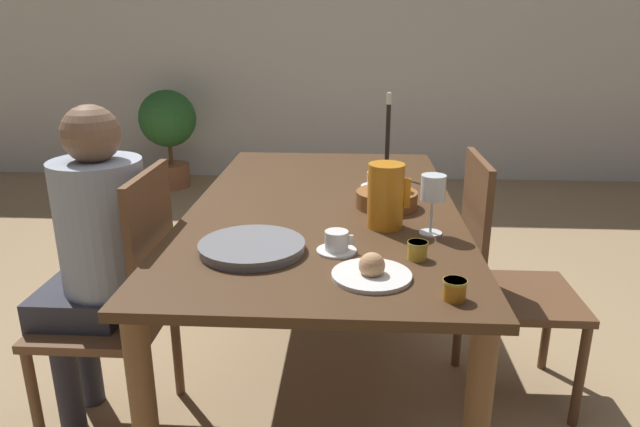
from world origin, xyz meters
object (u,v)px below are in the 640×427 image
(person_seated, at_px, (96,245))
(teacup_across, at_px, (376,181))
(red_pitcher, at_px, (386,195))
(serving_tray, at_px, (252,247))
(chair_person_side, at_px, (124,302))
(jam_jar_red, at_px, (455,288))
(teacup_near_person, at_px, (337,243))
(jam_jar_amber, at_px, (417,249))
(potted_plant, at_px, (168,127))
(fruit_bowl, at_px, (387,196))
(candlestick_tall, at_px, (387,142))
(bread_plate, at_px, (372,271))
(wine_glass_water, at_px, (433,191))
(chair_opposite, at_px, (501,278))

(person_seated, relative_size, teacup_across, 9.69)
(red_pitcher, height_order, serving_tray, red_pitcher)
(chair_person_side, relative_size, person_seated, 0.82)
(serving_tray, bearing_deg, jam_jar_red, -26.76)
(teacup_near_person, relative_size, teacup_across, 1.00)
(teacup_across, bearing_deg, jam_jar_red, -81.04)
(jam_jar_amber, bearing_deg, potted_plant, 118.37)
(chair_person_side, distance_m, red_pitcher, 0.97)
(teacup_near_person, height_order, fruit_bowl, fruit_bowl)
(person_seated, xyz_separation_m, jam_jar_amber, (1.07, -0.22, 0.10))
(fruit_bowl, height_order, candlestick_tall, candlestick_tall)
(bread_plate, bearing_deg, potted_plant, 115.66)
(chair_person_side, bearing_deg, red_pitcher, -84.06)
(red_pitcher, xyz_separation_m, wine_glass_water, (0.15, -0.06, 0.04))
(fruit_bowl, xyz_separation_m, potted_plant, (-1.77, 2.90, -0.26))
(chair_person_side, relative_size, fruit_bowl, 4.23)
(jam_jar_red, distance_m, fruit_bowl, 0.76)
(red_pitcher, bearing_deg, candlestick_tall, 86.58)
(chair_opposite, relative_size, serving_tray, 3.01)
(wine_glass_water, height_order, teacup_near_person, wine_glass_water)
(chair_person_side, bearing_deg, jam_jar_amber, -100.48)
(red_pitcher, distance_m, serving_tray, 0.49)
(chair_opposite, xyz_separation_m, candlestick_tall, (-0.41, 0.54, 0.41))
(teacup_near_person, bearing_deg, serving_tray, -176.75)
(teacup_near_person, bearing_deg, bread_plate, -60.56)
(serving_tray, bearing_deg, person_seated, 161.38)
(teacup_across, xyz_separation_m, jam_jar_red, (0.16, -1.02, 0.00))
(person_seated, xyz_separation_m, red_pitcher, (0.99, 0.05, 0.18))
(chair_person_side, xyz_separation_m, wine_glass_water, (1.04, 0.03, 0.41))
(chair_person_side, bearing_deg, teacup_near_person, -100.75)
(chair_person_side, distance_m, chair_opposite, 1.38)
(jam_jar_amber, bearing_deg, candlestick_tall, 92.22)
(person_seated, relative_size, red_pitcher, 5.40)
(chair_opposite, distance_m, person_seated, 1.47)
(teacup_across, height_order, candlestick_tall, candlestick_tall)
(jam_jar_amber, bearing_deg, chair_person_side, 169.52)
(red_pitcher, distance_m, jam_jar_amber, 0.30)
(serving_tray, xyz_separation_m, jam_jar_red, (0.56, -0.28, 0.01))
(jam_jar_red, relative_size, potted_plant, 0.07)
(serving_tray, height_order, jam_jar_amber, jam_jar_amber)
(person_seated, distance_m, red_pitcher, 1.00)
(serving_tray, bearing_deg, chair_person_side, 162.27)
(wine_glass_water, relative_size, serving_tray, 0.62)
(red_pitcher, xyz_separation_m, potted_plant, (-1.75, 3.11, -0.33))
(red_pitcher, height_order, fruit_bowl, red_pitcher)
(jam_jar_red, height_order, candlestick_tall, candlestick_tall)
(bread_plate, bearing_deg, wine_glass_water, 60.21)
(teacup_near_person, relative_size, serving_tray, 0.38)
(bread_plate, bearing_deg, red_pitcher, 82.34)
(bread_plate, xyz_separation_m, jam_jar_amber, (0.14, 0.14, 0.01))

